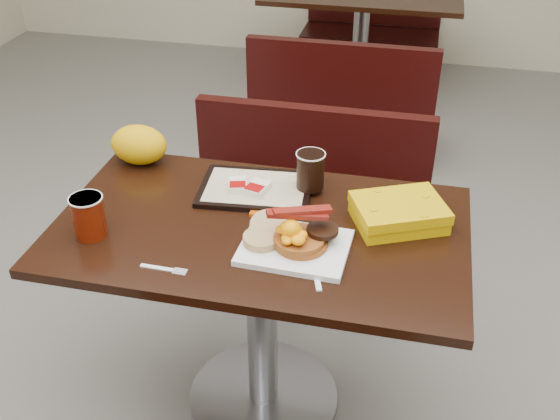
% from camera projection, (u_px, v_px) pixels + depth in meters
% --- Properties ---
extents(floor, '(6.00, 7.00, 0.01)m').
position_uv_depth(floor, '(264.00, 399.00, 2.33)').
color(floor, slate).
rests_on(floor, ground).
extents(table_near, '(1.20, 0.70, 0.75)m').
position_uv_depth(table_near, '(262.00, 321.00, 2.12)').
color(table_near, black).
rests_on(table_near, floor).
extents(bench_near_n, '(1.00, 0.46, 0.72)m').
position_uv_depth(bench_near_n, '(303.00, 209.00, 2.70)').
color(bench_near_n, black).
rests_on(bench_near_n, floor).
extents(table_far, '(1.20, 0.70, 0.75)m').
position_uv_depth(table_far, '(360.00, 50.00, 4.25)').
color(table_far, black).
rests_on(table_far, floor).
extents(bench_far_s, '(1.00, 0.46, 0.72)m').
position_uv_depth(bench_far_s, '(344.00, 95.00, 3.68)').
color(bench_far_s, black).
rests_on(bench_far_s, floor).
extents(bench_far_n, '(1.00, 0.46, 0.72)m').
position_uv_depth(bench_far_n, '(371.00, 20.00, 4.82)').
color(bench_far_n, black).
rests_on(bench_far_n, floor).
extents(platter, '(0.30, 0.24, 0.02)m').
position_uv_depth(platter, '(295.00, 248.00, 1.81)').
color(platter, white).
rests_on(platter, table_near).
extents(pancake_stack, '(0.17, 0.17, 0.03)m').
position_uv_depth(pancake_stack, '(301.00, 241.00, 1.80)').
color(pancake_stack, brown).
rests_on(pancake_stack, platter).
extents(sausage_patty, '(0.10, 0.10, 0.01)m').
position_uv_depth(sausage_patty, '(323.00, 230.00, 1.80)').
color(sausage_patty, black).
rests_on(sausage_patty, pancake_stack).
extents(scrambled_eggs, '(0.12, 0.11, 0.05)m').
position_uv_depth(scrambled_eggs, '(290.00, 230.00, 1.77)').
color(scrambled_eggs, '#FF9C05').
rests_on(scrambled_eggs, pancake_stack).
extents(bacon_strips, '(0.19, 0.13, 0.01)m').
position_uv_depth(bacon_strips, '(297.00, 214.00, 1.78)').
color(bacon_strips, '#490705').
rests_on(bacon_strips, scrambled_eggs).
extents(muffin_bottom, '(0.11, 0.11, 0.02)m').
position_uv_depth(muffin_bottom, '(261.00, 239.00, 1.81)').
color(muffin_bottom, tan).
rests_on(muffin_bottom, platter).
extents(muffin_top, '(0.12, 0.12, 0.06)m').
position_uv_depth(muffin_top, '(268.00, 226.00, 1.84)').
color(muffin_top, tan).
rests_on(muffin_top, platter).
extents(coffee_cup_near, '(0.09, 0.09, 0.13)m').
position_uv_depth(coffee_cup_near, '(89.00, 217.00, 1.85)').
color(coffee_cup_near, maroon).
rests_on(coffee_cup_near, table_near).
extents(fork, '(0.13, 0.03, 0.00)m').
position_uv_depth(fork, '(157.00, 268.00, 1.75)').
color(fork, white).
rests_on(fork, table_near).
extents(knife, '(0.07, 0.17, 0.00)m').
position_uv_depth(knife, '(315.00, 269.00, 1.74)').
color(knife, white).
rests_on(knife, table_near).
extents(condiment_syrup, '(0.04, 0.03, 0.01)m').
position_uv_depth(condiment_syrup, '(256.00, 213.00, 1.96)').
color(condiment_syrup, '#B64107').
rests_on(condiment_syrup, table_near).
extents(condiment_ketchup, '(0.04, 0.04, 0.01)m').
position_uv_depth(condiment_ketchup, '(271.00, 213.00, 1.97)').
color(condiment_ketchup, '#8C0504').
rests_on(condiment_ketchup, table_near).
extents(tray, '(0.37, 0.28, 0.02)m').
position_uv_depth(tray, '(256.00, 189.00, 2.07)').
color(tray, black).
rests_on(tray, table_near).
extents(hashbrown_sleeve_left, '(0.07, 0.09, 0.02)m').
position_uv_depth(hashbrown_sleeve_left, '(238.00, 185.00, 2.06)').
color(hashbrown_sleeve_left, silver).
rests_on(hashbrown_sleeve_left, tray).
extents(hashbrown_sleeve_right, '(0.08, 0.09, 0.02)m').
position_uv_depth(hashbrown_sleeve_right, '(257.00, 188.00, 2.04)').
color(hashbrown_sleeve_right, silver).
rests_on(hashbrown_sleeve_right, tray).
extents(coffee_cup_far, '(0.11, 0.11, 0.12)m').
position_uv_depth(coffee_cup_far, '(310.00, 171.00, 2.04)').
color(coffee_cup_far, black).
rests_on(coffee_cup_far, tray).
extents(clamshell, '(0.31, 0.28, 0.07)m').
position_uv_depth(clamshell, '(399.00, 213.00, 1.91)').
color(clamshell, '#CEA003').
rests_on(clamshell, table_near).
extents(paper_bag, '(0.20, 0.15, 0.13)m').
position_uv_depth(paper_bag, '(139.00, 145.00, 2.20)').
color(paper_bag, '#EAB607').
rests_on(paper_bag, table_near).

